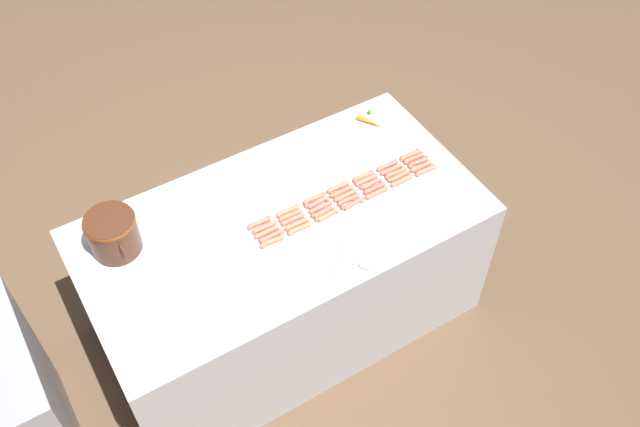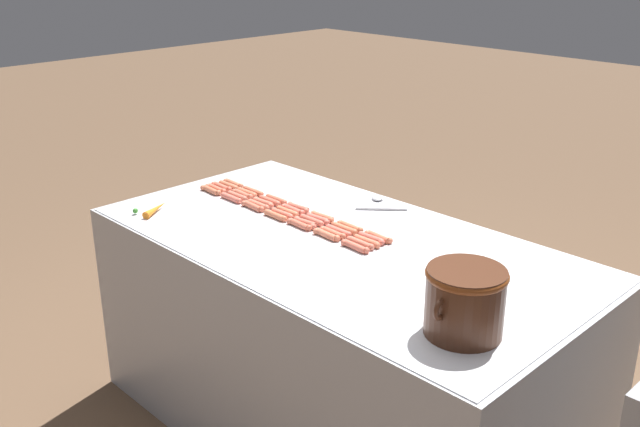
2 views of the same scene
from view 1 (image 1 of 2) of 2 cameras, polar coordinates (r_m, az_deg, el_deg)
ground_plane at (r=4.12m, az=-2.63°, el=-8.26°), size 20.00×20.00×0.00m
griddle_counter at (r=3.76m, az=-2.86°, el=-4.72°), size 1.03×1.97×0.87m
hot_dog_0 at (r=3.66m, az=8.55°, el=3.48°), size 0.03×0.13×0.03m
hot_dog_1 at (r=3.59m, az=6.63°, el=2.64°), size 0.03×0.13×0.03m
hot_dog_2 at (r=3.52m, az=4.61°, el=1.68°), size 0.03×0.13×0.03m
hot_dog_3 at (r=3.46m, az=2.67°, el=0.79°), size 0.03×0.13×0.03m
hot_dog_4 at (r=3.41m, az=0.57°, el=-0.15°), size 0.03×0.13×0.03m
hot_dog_5 at (r=3.36m, az=-1.68°, el=-1.21°), size 0.03×0.13×0.03m
hot_dog_6 at (r=3.32m, az=-3.88°, el=-2.24°), size 0.03×0.13×0.03m
hot_dog_7 at (r=3.67m, az=8.18°, el=3.77°), size 0.03×0.13×0.03m
hot_dog_8 at (r=3.61m, az=6.39°, el=3.00°), size 0.03×0.13×0.03m
hot_dog_9 at (r=3.54m, az=4.43°, el=2.06°), size 0.03×0.13×0.03m
hot_dog_10 at (r=3.48m, az=2.33°, el=1.15°), size 0.03×0.13×0.03m
hot_dog_11 at (r=3.43m, az=0.25°, el=0.13°), size 0.03×0.13×0.03m
hot_dog_12 at (r=3.38m, az=-1.89°, el=-0.84°), size 0.03×0.13×0.03m
hot_dog_13 at (r=3.34m, az=-3.95°, el=-1.83°), size 0.03×0.13×0.03m
hot_dog_14 at (r=3.69m, az=7.96°, el=4.15°), size 0.03×0.13×0.03m
hot_dog_15 at (r=3.62m, az=6.12°, el=3.28°), size 0.03×0.13×0.03m
hot_dog_16 at (r=3.56m, az=4.15°, el=2.42°), size 0.03×0.13×0.03m
hot_dog_17 at (r=3.50m, az=2.05°, el=1.46°), size 0.03×0.13×0.03m
hot_dog_18 at (r=3.44m, az=0.05°, el=0.51°), size 0.03×0.13×0.03m
hot_dog_19 at (r=3.40m, az=-2.20°, el=-0.47°), size 0.03×0.13×0.03m
hot_dog_20 at (r=3.35m, az=-4.34°, el=-1.50°), size 0.03×0.13×0.03m
hot_dog_21 at (r=3.71m, az=7.60°, el=4.45°), size 0.03×0.13×0.03m
hot_dog_22 at (r=3.64m, az=5.78°, el=3.56°), size 0.03×0.13×0.03m
hot_dog_23 at (r=3.58m, az=3.77°, el=2.72°), size 0.03×0.13×0.03m
hot_dog_24 at (r=3.51m, az=1.72°, el=1.77°), size 0.03×0.13×0.03m
hot_dog_25 at (r=3.46m, az=-0.24°, el=0.89°), size 0.03×0.13×0.03m
hot_dog_26 at (r=3.42m, az=-2.42°, el=-0.13°), size 0.03×0.13×0.03m
hot_dog_27 at (r=3.37m, az=-4.51°, el=-1.11°), size 0.03×0.13×0.03m
hot_dog_28 at (r=3.72m, az=7.31°, el=4.73°), size 0.03×0.13×0.03m
hot_dog_29 at (r=3.66m, az=5.48°, el=3.89°), size 0.03×0.13×0.03m
hot_dog_30 at (r=3.59m, az=3.54°, el=3.02°), size 0.03×0.13×0.03m
hot_dog_31 at (r=3.54m, az=1.48°, el=2.15°), size 0.03×0.13×0.03m
hot_dog_32 at (r=3.48m, az=-0.46°, el=1.24°), size 0.03×0.13×0.03m
hot_dog_33 at (r=3.43m, az=-2.61°, el=0.23°), size 0.03×0.13×0.03m
hot_dog_34 at (r=3.39m, az=-4.93°, el=-0.75°), size 0.03×0.13×0.03m
bean_pot at (r=3.35m, az=-16.41°, el=-1.47°), size 0.30×0.24×0.21m
serving_spoon at (r=3.24m, az=2.96°, el=-4.07°), size 0.21×0.23×0.02m
carrot at (r=3.88m, az=4.15°, el=7.42°), size 0.17×0.11×0.03m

